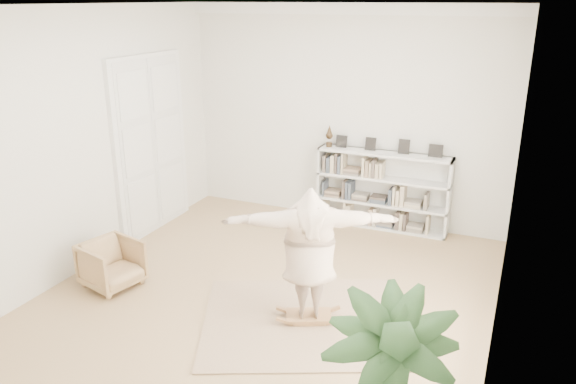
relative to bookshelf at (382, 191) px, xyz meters
The scene contains 8 objects.
floor 2.98m from the bookshelf, 104.79° to the right, with size 6.00×6.00×0.00m, color #A48254.
room_shell 2.97m from the bookshelf, behind, with size 6.00×6.00×6.00m.
doors 3.84m from the bookshelf, 156.24° to the right, with size 0.09×1.78×2.92m.
bookshelf is the anchor object (origin of this frame).
armchair 4.43m from the bookshelf, 128.75° to the right, with size 0.67×0.69×0.63m, color tan.
rug 3.29m from the bookshelf, 90.60° to the right, with size 2.50×2.00×0.02m, color tan.
rocker_board 3.28m from the bookshelf, 90.60° to the right, with size 0.62×0.51×0.11m.
person 3.24m from the bookshelf, 90.60° to the right, with size 1.97×0.54×1.60m, color beige.
Camera 1 is at (2.81, -5.87, 3.67)m, focal length 35.00 mm.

